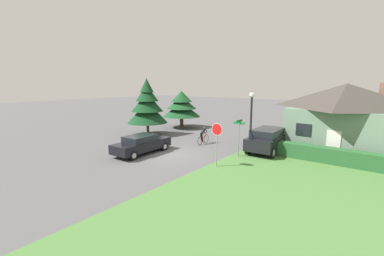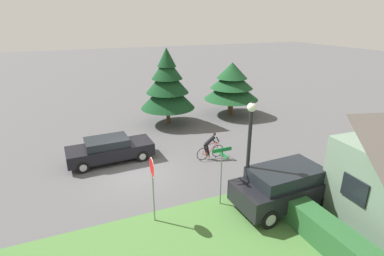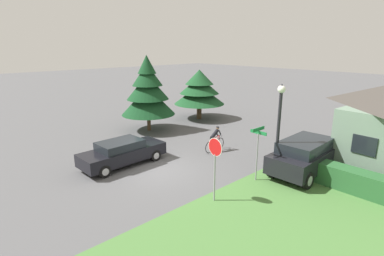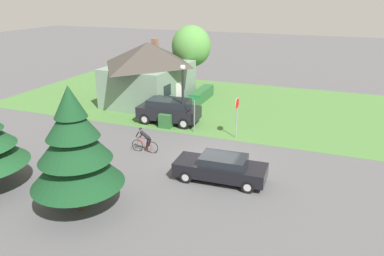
# 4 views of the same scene
# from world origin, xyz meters

# --- Properties ---
(ground_plane) EXTENTS (140.00, 140.00, 0.00)m
(ground_plane) POSITION_xyz_m (0.00, 0.00, 0.00)
(ground_plane) COLOR #515154
(grass_verge_right) EXTENTS (16.00, 36.00, 0.01)m
(grass_verge_right) POSITION_xyz_m (11.69, 4.00, 0.01)
(grass_verge_right) COLOR #477538
(grass_verge_right) RESTS_ON ground
(cottage_house) EXTENTS (8.25, 6.56, 5.26)m
(cottage_house) POSITION_xyz_m (9.91, 9.17, 2.71)
(cottage_house) COLOR slate
(cottage_house) RESTS_ON ground
(hedge_row) EXTENTS (10.02, 0.90, 1.02)m
(hedge_row) POSITION_xyz_m (9.08, 5.05, 0.51)
(hedge_row) COLOR #285B2D
(hedge_row) RESTS_ON ground
(sedan_left_lane) EXTENTS (1.96, 4.76, 1.40)m
(sedan_left_lane) POSITION_xyz_m (-1.88, -0.99, 0.73)
(sedan_left_lane) COLOR black
(sedan_left_lane) RESTS_ON ground
(cyclist) EXTENTS (0.44, 1.75, 1.57)m
(cyclist) POSITION_xyz_m (-0.01, 4.39, 0.74)
(cyclist) COLOR black
(cyclist) RESTS_ON ground
(parked_suv_right) EXTENTS (2.20, 4.54, 1.82)m
(parked_suv_right) POSITION_xyz_m (5.42, 5.26, 0.96)
(parked_suv_right) COLOR black
(parked_suv_right) RESTS_ON ground
(stop_sign) EXTENTS (0.77, 0.07, 2.78)m
(stop_sign) POSITION_xyz_m (4.25, -0.17, 1.99)
(stop_sign) COLOR gray
(stop_sign) RESTS_ON ground
(street_lamp) EXTENTS (0.37, 0.37, 4.67)m
(street_lamp) POSITION_xyz_m (4.67, 3.81, 2.97)
(street_lamp) COLOR black
(street_lamp) RESTS_ON ground
(street_name_sign) EXTENTS (0.90, 0.90, 2.67)m
(street_name_sign) POSITION_xyz_m (4.25, 2.79, 1.85)
(street_name_sign) COLOR gray
(street_name_sign) RESTS_ON ground
(conifer_tall_near) EXTENTS (4.04, 4.04, 5.72)m
(conifer_tall_near) POSITION_xyz_m (-6.71, 4.10, 3.00)
(conifer_tall_near) COLOR #4C3823
(conifer_tall_near) RESTS_ON ground
(deciduous_tree_right) EXTENTS (3.72, 3.72, 6.28)m
(deciduous_tree_right) POSITION_xyz_m (15.02, 7.21, 4.32)
(deciduous_tree_right) COLOR #4C3823
(deciduous_tree_right) RESTS_ON ground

